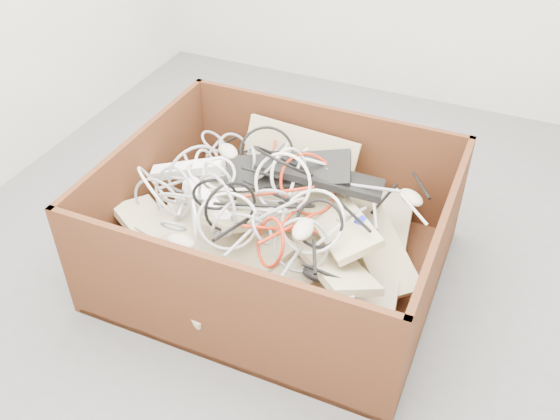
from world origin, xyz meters
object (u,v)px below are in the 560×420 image
at_px(vga_plug, 362,222).
at_px(power_strip_right, 210,205).
at_px(cardboard_box, 274,245).
at_px(power_strip_left, 188,169).

bearing_deg(vga_plug, power_strip_right, -140.87).
xyz_separation_m(cardboard_box, power_strip_right, (-0.21, -0.11, 0.21)).
distance_m(cardboard_box, power_strip_left, 0.47).
bearing_deg(power_strip_left, power_strip_right, -53.95).
relative_size(power_strip_right, vga_plug, 6.51).
height_order(power_strip_left, power_strip_right, power_strip_left).
bearing_deg(power_strip_left, vga_plug, -18.23).
bearing_deg(power_strip_left, cardboard_box, -21.64).
distance_m(cardboard_box, vga_plug, 0.43).
relative_size(power_strip_left, vga_plug, 6.95).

